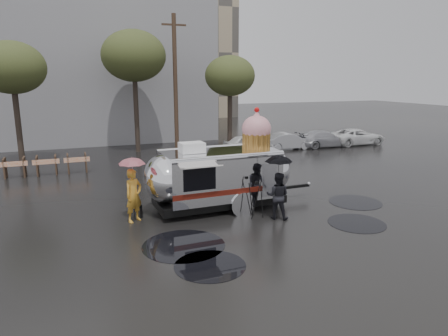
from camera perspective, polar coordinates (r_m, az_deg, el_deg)
name	(u,v)px	position (r m, az deg, el deg)	size (l,w,h in m)	color
ground	(209,224)	(14.01, -2.21, -8.04)	(120.00, 120.00, 0.00)	black
puddles	(277,231)	(13.52, 7.62, -8.92)	(10.02, 5.24, 0.01)	black
grey_building	(68,59)	(36.43, -21.41, 14.33)	(22.00, 12.00, 13.00)	slate
utility_pole	(175,83)	(27.24, -6.96, 11.94)	(1.60, 0.28, 9.00)	#473323
tree_left	(12,68)	(25.56, -28.05, 12.47)	(3.64, 3.64, 6.95)	#382D26
tree_mid	(134,56)	(27.75, -12.78, 15.30)	(4.20, 4.20, 8.03)	#382D26
tree_right	(230,76)	(27.37, 0.85, 12.95)	(3.36, 3.36, 6.42)	#382D26
barricade_row	(47,165)	(22.84, -24.00, 0.42)	(4.30, 0.80, 1.00)	#473323
parked_cars	(309,138)	(29.48, 12.08, 4.20)	(13.20, 1.90, 1.50)	silver
airstream_trailer	(221,173)	(15.38, -0.37, -0.74)	(7.32, 2.87, 3.94)	silver
person_left	(134,195)	(14.35, -12.78, -3.85)	(0.68, 0.46, 1.90)	gold
umbrella_pink	(132,168)	(14.10, -12.97, 0.01)	(1.14, 1.14, 2.33)	pink
person_right	(278,196)	(14.42, 7.66, -3.95)	(0.82, 0.46, 1.71)	black
umbrella_black	(279,166)	(14.15, 7.79, 0.31)	(1.18, 1.18, 2.35)	black
tripod	(256,197)	(14.48, 4.61, -4.13)	(0.49, 0.56, 1.36)	black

